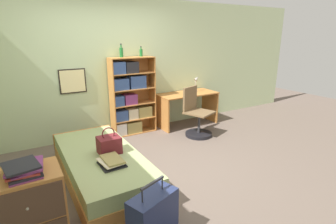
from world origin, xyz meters
TOP-DOWN VIEW (x-y plane):
  - ground_plane at (0.00, 0.00)m, footprint 14.00×14.00m
  - wall_back at (-0.00, 1.69)m, footprint 10.00×0.09m
  - bed at (-0.67, 0.02)m, footprint 0.92×2.08m
  - handbag at (-0.57, -0.06)m, footprint 0.28×0.24m
  - book_stack_on_bed at (-0.65, -0.40)m, footprint 0.30×0.37m
  - suitcase at (-0.62, -1.41)m, footprint 0.52×0.37m
  - dresser at (-1.59, -0.82)m, footprint 0.61×0.48m
  - magazine_pile_on_dresser at (-1.57, -0.83)m, footprint 0.34×0.37m
  - bookcase at (0.37, 1.49)m, footprint 0.87×0.31m
  - bottle_green at (0.27, 1.54)m, footprint 0.07×0.07m
  - bottle_brown at (0.67, 1.52)m, footprint 0.06×0.06m
  - desk at (1.65, 1.34)m, footprint 1.31×0.60m
  - desk_lamp at (1.93, 1.41)m, footprint 0.15×0.10m
  - desk_chair at (1.45, 0.71)m, footprint 0.62×0.62m

SIDE VIEW (x-z plane):
  - ground_plane at x=0.00m, z-range 0.00..0.00m
  - bed at x=-0.67m, z-range 0.00..0.41m
  - suitcase at x=-0.62m, z-range -0.06..0.63m
  - desk_chair at x=1.45m, z-range -0.18..0.78m
  - dresser at x=-1.59m, z-range 0.00..0.76m
  - book_stack_on_bed at x=-0.65m, z-range 0.41..0.49m
  - desk at x=1.65m, z-range 0.15..0.86m
  - handbag at x=-0.57m, z-range 0.35..0.71m
  - bookcase at x=0.37m, z-range -0.04..1.48m
  - magazine_pile_on_dresser at x=-1.57m, z-range 0.76..0.86m
  - desk_lamp at x=1.93m, z-range 0.77..1.12m
  - wall_back at x=0.00m, z-range 0.00..2.60m
  - bottle_brown at x=0.67m, z-range 1.49..1.69m
  - bottle_green at x=0.27m, z-range 1.49..1.74m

